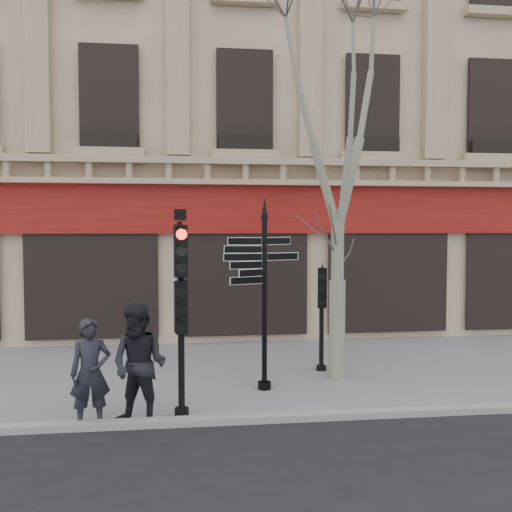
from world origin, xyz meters
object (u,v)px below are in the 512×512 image
Objects in this scene: traffic_signal_secondary at (322,299)px; traffic_signal_main at (181,286)px; plane_tree at (339,107)px; pedestrian_b at (139,365)px; fingerpost at (264,261)px; pedestrian_a at (90,373)px.

traffic_signal_main is at bearing -125.52° from traffic_signal_secondary.
plane_tree is at bearing -63.72° from traffic_signal_secondary.
plane_tree reaches higher than pedestrian_b.
traffic_signal_main is 1.53× the size of traffic_signal_secondary.
fingerpost is 2.15× the size of pedestrian_a.
traffic_signal_main is 1.42m from pedestrian_b.
pedestrian_b is (0.75, 0.00, 0.10)m from pedestrian_a.
traffic_signal_main is at bearing 55.84° from pedestrian_b.
plane_tree is at bearing 13.05° from pedestrian_a.
fingerpost is at bearing 62.32° from pedestrian_b.
traffic_signal_secondary is at bearing 32.78° from fingerpost.
pedestrian_b is at bearing -13.88° from pedestrian_a.
traffic_signal_main reaches higher than traffic_signal_secondary.
plane_tree reaches higher than traffic_signal_secondary.
pedestrian_b is (-2.23, -1.74, -1.51)m from fingerpost.
traffic_signal_secondary is (3.01, 2.61, -0.60)m from traffic_signal_main.
traffic_signal_secondary is 4.04m from plane_tree.
traffic_signal_secondary is 4.78m from pedestrian_b.
traffic_signal_main is at bearing -148.42° from fingerpost.
traffic_signal_secondary is at bearing 63.77° from pedestrian_b.
pedestrian_a is 0.89× the size of pedestrian_b.
pedestrian_b is at bearing -127.03° from traffic_signal_secondary.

